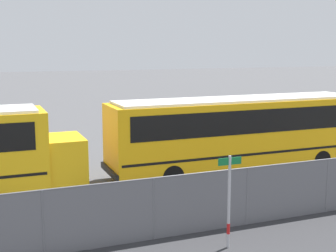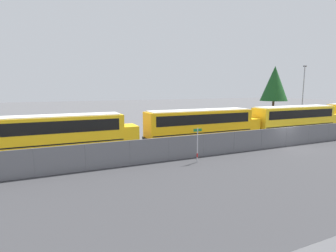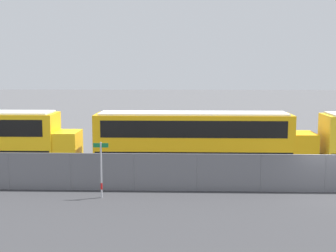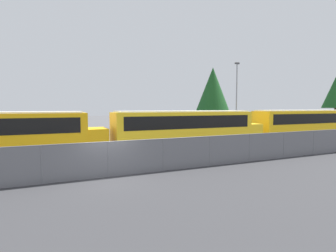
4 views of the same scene
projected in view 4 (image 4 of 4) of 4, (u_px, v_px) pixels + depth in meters
The scene contains 8 objects.
ground_plane at pixel (108, 177), 13.43m from camera, with size 200.00×200.00×0.00m, color #4C4C4F.
road_strip at pixel (148, 225), 7.97m from camera, with size 156.89×12.00×0.01m.
fence at pixel (108, 159), 13.36m from camera, with size 122.96×0.07×1.85m.
school_bus_4 at pixel (188, 127), 21.31m from camera, with size 13.19×2.45×3.30m.
school_bus_5 at pixel (304, 123), 27.54m from camera, with size 13.19×2.45×3.30m.
light_pole at pixel (237, 96), 33.79m from camera, with size 0.60×0.24×9.30m.
tree_0 at pixel (336, 91), 53.86m from camera, with size 5.27×5.27×10.29m.
tree_2 at pixel (213, 89), 42.04m from camera, with size 5.38×5.38×9.94m.
Camera 4 is at (-2.63, -13.30, 3.57)m, focal length 28.00 mm.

